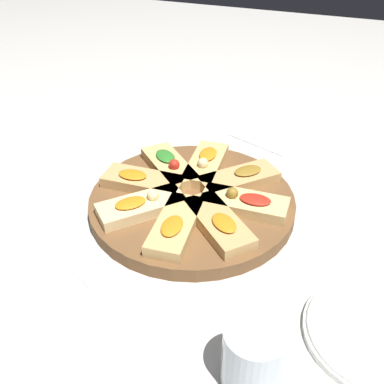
{
  "coord_description": "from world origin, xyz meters",
  "views": [
    {
      "loc": [
        -0.23,
        0.62,
        0.51
      ],
      "look_at": [
        0.0,
        0.0,
        0.04
      ],
      "focal_mm": 42.0,
      "sensor_mm": 36.0,
      "label": 1
    }
  ],
  "objects_px": {
    "plate_right": "(15,322)",
    "napkin_stack": "(270,135)",
    "serving_board": "(192,202)",
    "plate_left": "(378,333)",
    "water_glass": "(253,356)"
  },
  "relations": [
    {
      "from": "plate_right",
      "to": "napkin_stack",
      "type": "height_order",
      "value": "plate_right"
    },
    {
      "from": "serving_board",
      "to": "plate_left",
      "type": "height_order",
      "value": "serving_board"
    },
    {
      "from": "water_glass",
      "to": "napkin_stack",
      "type": "xyz_separation_m",
      "value": [
        0.12,
        -0.62,
        -0.04
      ]
    },
    {
      "from": "serving_board",
      "to": "water_glass",
      "type": "height_order",
      "value": "water_glass"
    },
    {
      "from": "serving_board",
      "to": "plate_left",
      "type": "xyz_separation_m",
      "value": [
        -0.33,
        0.18,
        -0.0
      ]
    },
    {
      "from": "serving_board",
      "to": "plate_left",
      "type": "relative_size",
      "value": 1.91
    },
    {
      "from": "plate_left",
      "to": "plate_right",
      "type": "bearing_deg",
      "value": 18.56
    },
    {
      "from": "serving_board",
      "to": "water_glass",
      "type": "bearing_deg",
      "value": 122.46
    },
    {
      "from": "napkin_stack",
      "to": "water_glass",
      "type": "bearing_deg",
      "value": 100.58
    },
    {
      "from": "serving_board",
      "to": "napkin_stack",
      "type": "distance_m",
      "value": 0.33
    },
    {
      "from": "water_glass",
      "to": "serving_board",
      "type": "bearing_deg",
      "value": -57.54
    },
    {
      "from": "napkin_stack",
      "to": "plate_left",
      "type": "bearing_deg",
      "value": 117.16
    },
    {
      "from": "plate_left",
      "to": "plate_right",
      "type": "xyz_separation_m",
      "value": [
        0.46,
        0.16,
        -0.0
      ]
    },
    {
      "from": "serving_board",
      "to": "water_glass",
      "type": "xyz_separation_m",
      "value": [
        -0.19,
        0.3,
        0.03
      ]
    },
    {
      "from": "plate_left",
      "to": "napkin_stack",
      "type": "height_order",
      "value": "plate_left"
    }
  ]
}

